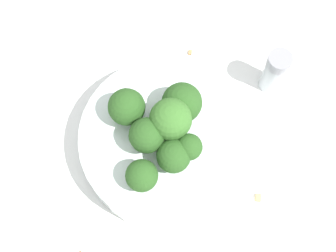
# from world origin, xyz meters

# --- Properties ---
(ground_plane) EXTENTS (3.00, 3.00, 0.00)m
(ground_plane) POSITION_xyz_m (0.00, 0.00, 0.00)
(ground_plane) COLOR white
(bowl) EXTENTS (0.23, 0.23, 0.05)m
(bowl) POSITION_xyz_m (0.00, 0.00, 0.03)
(bowl) COLOR silver
(bowl) RESTS_ON ground_plane
(broccoli_floret_0) EXTENTS (0.04, 0.04, 0.05)m
(broccoli_floret_0) POSITION_xyz_m (0.02, -0.03, 0.08)
(broccoli_floret_0) COLOR #84AD66
(broccoli_floret_0) RESTS_ON bowl
(broccoli_floret_1) EXTENTS (0.05, 0.05, 0.07)m
(broccoli_floret_1) POSITION_xyz_m (0.00, 0.01, 0.09)
(broccoli_floret_1) COLOR #7A9E5B
(broccoli_floret_1) RESTS_ON bowl
(broccoli_floret_2) EXTENTS (0.04, 0.04, 0.06)m
(broccoli_floret_2) POSITION_xyz_m (-0.02, -0.02, 0.09)
(broccoli_floret_2) COLOR #7A9E5B
(broccoli_floret_2) RESTS_ON bowl
(broccoli_floret_3) EXTENTS (0.04, 0.04, 0.05)m
(broccoli_floret_3) POSITION_xyz_m (0.00, -0.07, 0.08)
(broccoli_floret_3) COLOR #8EB770
(broccoli_floret_3) RESTS_ON bowl
(broccoli_floret_4) EXTENTS (0.05, 0.05, 0.05)m
(broccoli_floret_4) POSITION_xyz_m (-0.00, 0.04, 0.08)
(broccoli_floret_4) COLOR #84AD66
(broccoli_floret_4) RESTS_ON bowl
(broccoli_floret_5) EXTENTS (0.05, 0.05, 0.05)m
(broccoli_floret_5) POSITION_xyz_m (-0.06, -0.00, 0.08)
(broccoli_floret_5) COLOR #84AD66
(broccoli_floret_5) RESTS_ON bowl
(broccoli_floret_6) EXTENTS (0.03, 0.03, 0.04)m
(broccoli_floret_6) POSITION_xyz_m (0.03, -0.01, 0.08)
(broccoli_floret_6) COLOR #84AD66
(broccoli_floret_6) RESTS_ON bowl
(pepper_shaker) EXTENTS (0.03, 0.03, 0.08)m
(pepper_shaker) POSITION_xyz_m (0.09, 0.16, 0.04)
(pepper_shaker) COLOR #B2B7BC
(pepper_shaker) RESTS_ON ground_plane
(almond_crumb_1) EXTENTS (0.01, 0.01, 0.01)m
(almond_crumb_1) POSITION_xyz_m (-0.04, 0.15, 0.00)
(almond_crumb_1) COLOR #AD7F4C
(almond_crumb_1) RESTS_ON ground_plane
(almond_crumb_2) EXTENTS (0.01, 0.01, 0.01)m
(almond_crumb_2) POSITION_xyz_m (0.14, -0.01, 0.00)
(almond_crumb_2) COLOR tan
(almond_crumb_2) RESTS_ON ground_plane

